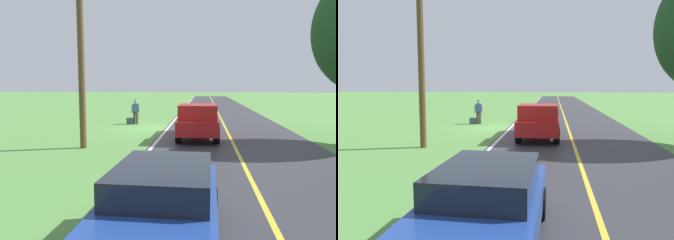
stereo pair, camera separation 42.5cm
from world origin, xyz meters
The scene contains 9 objects.
ground_plane centered at (0.00, 0.00, 0.00)m, with size 200.00×200.00×0.00m, color #568E42.
road_surface centered at (-4.52, 0.00, 0.00)m, with size 7.77×120.00×0.00m, color #333338.
lane_edge_line centered at (-0.82, 0.00, 0.01)m, with size 0.16×117.60×0.00m, color silver.
lane_centre_line centered at (-4.52, 0.00, 0.01)m, with size 0.14×117.60×0.00m, color gold.
hitchhiker_walking centered at (1.70, -2.24, 0.98)m, with size 0.62×0.51×1.75m.
suitcase_carried centered at (2.11, -2.13, 0.23)m, with size 0.20×0.46×0.45m, color #384C56.
pickup_truck_passing centered at (-2.82, 3.52, 0.97)m, with size 2.11×5.41×1.82m.
sedan_ahead_same_lane centered at (-2.42, 15.10, 0.75)m, with size 2.00×4.44×1.41m.
utility_pole_roadside centered at (2.18, 6.69, 4.10)m, with size 0.28×0.28×8.19m, color brown.
Camera 1 is at (-3.11, 20.42, 2.79)m, focal length 34.81 mm.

